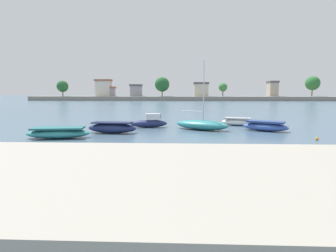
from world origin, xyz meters
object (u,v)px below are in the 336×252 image
object	(u,v)px
moored_boat_4	(238,122)
moored_boat_3	(201,125)
moored_boat_1	(112,128)
moored_boat_2	(149,122)
mooring_buoy_0	(317,139)
mooring_buoy_1	(297,146)
moored_boat_0	(58,133)
moored_boat_5	(265,126)

from	to	relation	value
moored_boat_4	moored_boat_3	bearing A→B (deg)	-123.81
moored_boat_1	moored_boat_2	xyz separation A→B (m)	(2.95, 4.06, 0.03)
mooring_buoy_0	mooring_buoy_1	size ratio (longest dim) A/B	0.89
moored_boat_3	moored_boat_4	xyz separation A→B (m)	(4.26, 3.46, -0.09)
moored_boat_1	mooring_buoy_0	world-z (taller)	moored_boat_1
moored_boat_1	moored_boat_4	bearing A→B (deg)	30.49
moored_boat_0	mooring_buoy_1	xyz separation A→B (m)	(17.70, -3.22, -0.29)
mooring_buoy_0	moored_boat_1	bearing A→B (deg)	169.88
moored_boat_4	mooring_buoy_1	world-z (taller)	moored_boat_4
moored_boat_1	mooring_buoy_0	bearing A→B (deg)	-5.26
moored_boat_3	moored_boat_4	distance (m)	5.49
moored_boat_2	moored_boat_5	distance (m)	11.53
moored_boat_2	mooring_buoy_1	bearing A→B (deg)	-51.29
moored_boat_2	mooring_buoy_0	bearing A→B (deg)	-35.67
moored_boat_3	moored_boat_4	bearing A→B (deg)	67.50
moored_boat_1	moored_boat_3	distance (m)	8.65
moored_boat_2	mooring_buoy_1	size ratio (longest dim) A/B	14.41
moored_boat_1	mooring_buoy_1	bearing A→B (deg)	-18.69
moored_boat_0	mooring_buoy_0	bearing A→B (deg)	-8.21
moored_boat_1	moored_boat_4	xyz separation A→B (m)	(12.52, 6.01, -0.08)
moored_boat_1	moored_boat_3	size ratio (longest dim) A/B	0.68
moored_boat_2	mooring_buoy_1	xyz separation A→B (m)	(11.03, -10.15, -0.38)
moored_boat_1	moored_boat_2	distance (m)	5.02
moored_boat_0	moored_boat_2	xyz separation A→B (m)	(6.67, 6.93, 0.09)
moored_boat_0	moored_boat_5	size ratio (longest dim) A/B	1.18
moored_boat_1	mooring_buoy_1	world-z (taller)	moored_boat_1
moored_boat_5	mooring_buoy_0	world-z (taller)	moored_boat_5
moored_boat_1	moored_boat_2	size ratio (longest dim) A/B	1.15
moored_boat_0	moored_boat_3	world-z (taller)	moored_boat_3
moored_boat_3	mooring_buoy_0	xyz separation A→B (m)	(8.53, -5.54, -0.37)
moored_boat_5	moored_boat_2	bearing A→B (deg)	-162.68
moored_boat_4	moored_boat_5	bearing A→B (deg)	-49.58
moored_boat_5	mooring_buoy_1	size ratio (longest dim) A/B	16.12
moored_boat_4	moored_boat_1	bearing A→B (deg)	-137.26
moored_boat_4	moored_boat_2	bearing A→B (deg)	-151.37
moored_boat_0	mooring_buoy_0	distance (m)	20.51
moored_boat_5	mooring_buoy_1	xyz separation A→B (m)	(-0.30, -8.01, -0.32)
moored_boat_2	moored_boat_3	size ratio (longest dim) A/B	0.60
moored_boat_0	moored_boat_3	xyz separation A→B (m)	(11.97, 5.42, 0.07)
moored_boat_0	moored_boat_4	xyz separation A→B (m)	(16.23, 8.88, -0.02)
moored_boat_4	mooring_buoy_0	size ratio (longest dim) A/B	15.27
moored_boat_2	moored_boat_1	bearing A→B (deg)	-134.72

